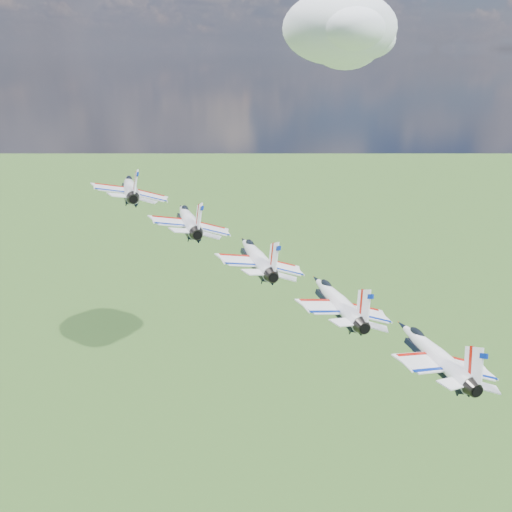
{
  "coord_description": "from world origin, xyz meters",
  "views": [
    {
      "loc": [
        9.22,
        -45.07,
        172.73
      ],
      "look_at": [
        11.91,
        18.77,
        149.47
      ],
      "focal_mm": 40.0,
      "sensor_mm": 36.0,
      "label": 1
    }
  ],
  "objects_px": {
    "jet_3": "(336,300)",
    "jet_4": "(433,353)",
    "jet_2": "(256,256)",
    "jet_1": "(188,219)",
    "jet_0": "(130,187)"
  },
  "relations": [
    {
      "from": "jet_3",
      "to": "jet_4",
      "type": "relative_size",
      "value": 1.0
    },
    {
      "from": "jet_2",
      "to": "jet_3",
      "type": "relative_size",
      "value": 1.0
    },
    {
      "from": "jet_1",
      "to": "jet_3",
      "type": "distance_m",
      "value": 23.07
    },
    {
      "from": "jet_0",
      "to": "jet_2",
      "type": "distance_m",
      "value": 23.07
    },
    {
      "from": "jet_2",
      "to": "jet_0",
      "type": "bearing_deg",
      "value": 126.16
    },
    {
      "from": "jet_0",
      "to": "jet_4",
      "type": "bearing_deg",
      "value": -53.84
    },
    {
      "from": "jet_0",
      "to": "jet_3",
      "type": "xyz_separation_m",
      "value": [
        25.49,
        -22.1,
        -7.69
      ]
    },
    {
      "from": "jet_1",
      "to": "jet_3",
      "type": "height_order",
      "value": "jet_1"
    },
    {
      "from": "jet_0",
      "to": "jet_1",
      "type": "height_order",
      "value": "jet_0"
    },
    {
      "from": "jet_4",
      "to": "jet_0",
      "type": "bearing_deg",
      "value": 126.16
    },
    {
      "from": "jet_1",
      "to": "jet_3",
      "type": "relative_size",
      "value": 1.0
    },
    {
      "from": "jet_2",
      "to": "jet_1",
      "type": "bearing_deg",
      "value": 126.16
    },
    {
      "from": "jet_2",
      "to": "jet_3",
      "type": "distance_m",
      "value": 11.53
    },
    {
      "from": "jet_0",
      "to": "jet_1",
      "type": "distance_m",
      "value": 11.53
    },
    {
      "from": "jet_0",
      "to": "jet_4",
      "type": "distance_m",
      "value": 46.14
    }
  ]
}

